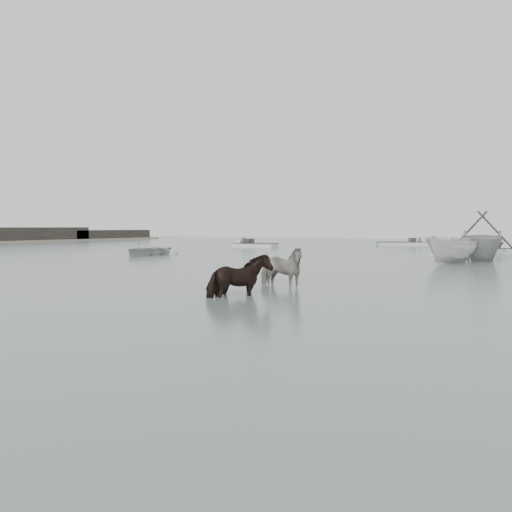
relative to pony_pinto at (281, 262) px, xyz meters
name	(u,v)px	position (x,y,z in m)	size (l,w,h in m)	color
ground	(259,295)	(0.68, -2.57, -0.74)	(140.00, 140.00, 0.00)	#4E5C5A
pony_pinto	(281,262)	(0.00, 0.00, 0.00)	(0.80, 1.75, 1.48)	black
pony_dark	(240,269)	(0.42, -3.11, -0.02)	(1.43, 1.22, 1.44)	black
pony_black	(243,267)	(0.03, -2.31, -0.01)	(1.18, 1.32, 1.46)	black
rowboat_lead	(147,248)	(-15.91, 12.29, -0.30)	(3.05, 4.27, 0.88)	beige
rowboat_trail	(482,234)	(3.49, 16.96, 0.67)	(4.61, 5.35, 2.82)	#969896
boat_small	(452,248)	(2.60, 13.46, 0.02)	(1.47, 3.91, 1.51)	beige
skiff_outer	(255,243)	(-16.32, 26.99, -0.36)	(5.13, 1.60, 0.75)	#B9BAB5
skiff_mid	(501,248)	(3.33, 26.58, -0.36)	(4.66, 1.60, 0.75)	#A9ABA9
skiff_far	(404,242)	(-6.33, 37.55, -0.36)	(6.79, 1.60, 0.75)	#A7AAA7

